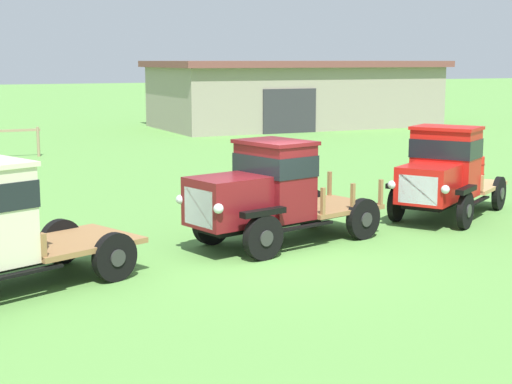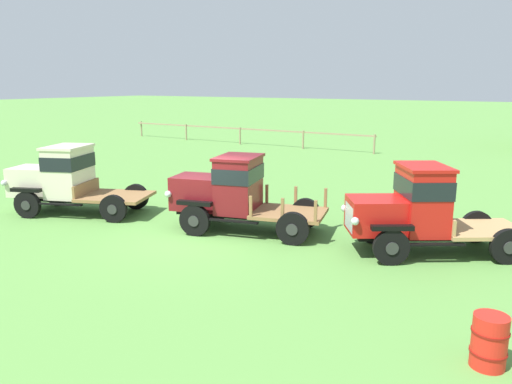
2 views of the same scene
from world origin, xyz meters
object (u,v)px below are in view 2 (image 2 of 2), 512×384
object	(u,v)px
vintage_truck_second_in_line	(232,192)
oil_drum_near_fence	(489,341)
vintage_truck_foreground_near	(65,178)
vintage_truck_midrow_center	(416,209)

from	to	relation	value
vintage_truck_second_in_line	oil_drum_near_fence	distance (m)	8.63
vintage_truck_second_in_line	vintage_truck_foreground_near	bearing A→B (deg)	-168.09
vintage_truck_foreground_near	oil_drum_near_fence	distance (m)	13.86
vintage_truck_midrow_center	oil_drum_near_fence	xyz separation A→B (m)	(2.37, -4.80, -0.76)
vintage_truck_midrow_center	oil_drum_near_fence	size ratio (longest dim) A/B	5.45
vintage_truck_foreground_near	vintage_truck_midrow_center	world-z (taller)	vintage_truck_midrow_center
vintage_truck_second_in_line	oil_drum_near_fence	bearing A→B (deg)	-28.21
vintage_truck_second_in_line	vintage_truck_midrow_center	size ratio (longest dim) A/B	1.04
vintage_truck_second_in_line	vintage_truck_midrow_center	distance (m)	5.26
vintage_truck_second_in_line	vintage_truck_midrow_center	xyz separation A→B (m)	(5.21, 0.74, 0.01)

